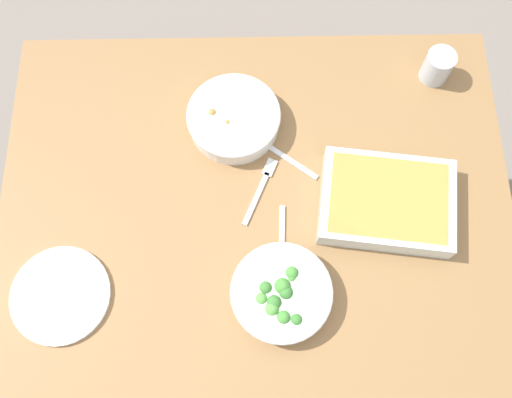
{
  "coord_description": "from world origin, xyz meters",
  "views": [
    {
      "loc": [
        0.01,
        0.45,
        1.99
      ],
      "look_at": [
        0.0,
        0.0,
        0.74
      ],
      "focal_mm": 39.73,
      "sensor_mm": 36.0,
      "label": 1
    }
  ],
  "objects_px": {
    "drink_cup": "(437,67)",
    "spoon_by_broccoli": "(282,253)",
    "stew_bowl": "(234,119)",
    "broccoli_bowl": "(281,294)",
    "baking_dish": "(387,202)",
    "side_plate": "(60,295)",
    "spoon_by_stew": "(278,152)",
    "fork_on_table": "(261,186)"
  },
  "relations": [
    {
      "from": "side_plate",
      "to": "fork_on_table",
      "type": "bearing_deg",
      "value": -150.81
    },
    {
      "from": "broccoli_bowl",
      "to": "drink_cup",
      "type": "height_order",
      "value": "drink_cup"
    },
    {
      "from": "drink_cup",
      "to": "spoon_by_stew",
      "type": "relative_size",
      "value": 0.56
    },
    {
      "from": "drink_cup",
      "to": "spoon_by_broccoli",
      "type": "xyz_separation_m",
      "value": [
        0.4,
        0.46,
        -0.03
      ]
    },
    {
      "from": "stew_bowl",
      "to": "spoon_by_stew",
      "type": "distance_m",
      "value": 0.13
    },
    {
      "from": "side_plate",
      "to": "spoon_by_broccoli",
      "type": "xyz_separation_m",
      "value": [
        -0.49,
        -0.09,
        -0.0
      ]
    },
    {
      "from": "drink_cup",
      "to": "spoon_by_broccoli",
      "type": "relative_size",
      "value": 0.48
    },
    {
      "from": "side_plate",
      "to": "fork_on_table",
      "type": "xyz_separation_m",
      "value": [
        -0.45,
        -0.25,
        -0.0
      ]
    },
    {
      "from": "broccoli_bowl",
      "to": "baking_dish",
      "type": "xyz_separation_m",
      "value": [
        -0.25,
        -0.21,
        0.0
      ]
    },
    {
      "from": "stew_bowl",
      "to": "broccoli_bowl",
      "type": "xyz_separation_m",
      "value": [
        -0.1,
        0.42,
        -0.0
      ]
    },
    {
      "from": "side_plate",
      "to": "fork_on_table",
      "type": "relative_size",
      "value": 1.3
    },
    {
      "from": "broccoli_bowl",
      "to": "spoon_by_broccoli",
      "type": "distance_m",
      "value": 0.1
    },
    {
      "from": "broccoli_bowl",
      "to": "fork_on_table",
      "type": "relative_size",
      "value": 1.31
    },
    {
      "from": "stew_bowl",
      "to": "spoon_by_broccoli",
      "type": "relative_size",
      "value": 1.29
    },
    {
      "from": "broccoli_bowl",
      "to": "drink_cup",
      "type": "relative_size",
      "value": 2.6
    },
    {
      "from": "baking_dish",
      "to": "spoon_by_stew",
      "type": "height_order",
      "value": "baking_dish"
    },
    {
      "from": "side_plate",
      "to": "spoon_by_stew",
      "type": "bearing_deg",
      "value": -145.48
    },
    {
      "from": "stew_bowl",
      "to": "baking_dish",
      "type": "bearing_deg",
      "value": 147.85
    },
    {
      "from": "baking_dish",
      "to": "spoon_by_stew",
      "type": "distance_m",
      "value": 0.28
    },
    {
      "from": "stew_bowl",
      "to": "spoon_by_stew",
      "type": "bearing_deg",
      "value": 143.29
    },
    {
      "from": "spoon_by_stew",
      "to": "fork_on_table",
      "type": "xyz_separation_m",
      "value": [
        0.04,
        0.09,
        -0.0
      ]
    },
    {
      "from": "spoon_by_stew",
      "to": "drink_cup",
      "type": "bearing_deg",
      "value": -152.36
    },
    {
      "from": "side_plate",
      "to": "spoon_by_stew",
      "type": "xyz_separation_m",
      "value": [
        -0.49,
        -0.34,
        -0.0
      ]
    },
    {
      "from": "broccoli_bowl",
      "to": "fork_on_table",
      "type": "distance_m",
      "value": 0.26
    },
    {
      "from": "stew_bowl",
      "to": "spoon_by_stew",
      "type": "height_order",
      "value": "stew_bowl"
    },
    {
      "from": "drink_cup",
      "to": "stew_bowl",
      "type": "bearing_deg",
      "value": 14.52
    },
    {
      "from": "baking_dish",
      "to": "side_plate",
      "type": "height_order",
      "value": "baking_dish"
    },
    {
      "from": "broccoli_bowl",
      "to": "spoon_by_broccoli",
      "type": "height_order",
      "value": "broccoli_bowl"
    },
    {
      "from": "fork_on_table",
      "to": "broccoli_bowl",
      "type": "bearing_deg",
      "value": 98.22
    },
    {
      "from": "spoon_by_stew",
      "to": "stew_bowl",
      "type": "bearing_deg",
      "value": -36.71
    },
    {
      "from": "baking_dish",
      "to": "drink_cup",
      "type": "relative_size",
      "value": 3.85
    },
    {
      "from": "baking_dish",
      "to": "broccoli_bowl",
      "type": "bearing_deg",
      "value": 39.78
    },
    {
      "from": "side_plate",
      "to": "spoon_by_stew",
      "type": "distance_m",
      "value": 0.59
    },
    {
      "from": "drink_cup",
      "to": "fork_on_table",
      "type": "xyz_separation_m",
      "value": [
        0.44,
        0.3,
        -0.04
      ]
    },
    {
      "from": "broccoli_bowl",
      "to": "spoon_by_stew",
      "type": "height_order",
      "value": "broccoli_bowl"
    },
    {
      "from": "spoon_by_broccoli",
      "to": "fork_on_table",
      "type": "height_order",
      "value": "spoon_by_broccoli"
    },
    {
      "from": "baking_dish",
      "to": "spoon_by_broccoli",
      "type": "relative_size",
      "value": 1.86
    },
    {
      "from": "side_plate",
      "to": "spoon_by_broccoli",
      "type": "height_order",
      "value": "side_plate"
    },
    {
      "from": "broccoli_bowl",
      "to": "baking_dish",
      "type": "relative_size",
      "value": 0.68
    },
    {
      "from": "stew_bowl",
      "to": "spoon_by_broccoli",
      "type": "xyz_separation_m",
      "value": [
        -0.11,
        0.33,
        -0.03
      ]
    },
    {
      "from": "stew_bowl",
      "to": "broccoli_bowl",
      "type": "relative_size",
      "value": 1.02
    },
    {
      "from": "fork_on_table",
      "to": "drink_cup",
      "type": "bearing_deg",
      "value": -146.17
    }
  ]
}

